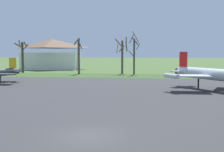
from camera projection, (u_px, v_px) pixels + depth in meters
ground_plane at (87, 136)px, 17.04m from camera, size 600.00×600.00×0.00m
asphalt_apron at (114, 98)px, 31.48m from camera, size 90.46×48.66×0.05m
grass_verge_strip at (129, 76)px, 61.50m from camera, size 150.46×12.00×0.06m
jet_fighter_front_left at (217, 75)px, 36.41m from camera, size 12.44×14.84×5.34m
bare_tree_far_left at (22, 55)px, 71.79m from camera, size 3.03×3.14×8.58m
bare_tree_left_of_center at (79, 55)px, 66.18m from camera, size 2.05×2.02×8.83m
bare_tree_center at (122, 54)px, 67.18m from camera, size 3.03×3.15×9.07m
bare_tree_right_of_center at (134, 54)px, 64.88m from camera, size 2.69×2.68×10.25m
visitor_building at (52, 54)px, 89.10m from camera, size 19.14×16.00×9.66m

